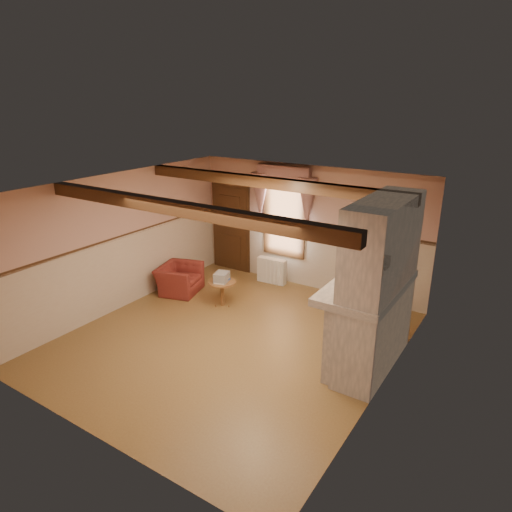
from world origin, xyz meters
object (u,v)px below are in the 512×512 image
Objects in this scene: radiator at (272,271)px; oil_lamp at (381,264)px; bowl at (373,276)px; armchair at (179,279)px; mantel_clock at (384,262)px; side_table at (222,293)px.

oil_lamp is (3.01, -1.51, 1.26)m from radiator.
oil_lamp reaches higher than bowl.
oil_lamp reaches higher than radiator.
armchair is 2.16m from radiator.
oil_lamp reaches higher than mantel_clock.
side_table is at bearing 176.02° from bowl.
oil_lamp is (0.00, -0.21, 0.04)m from mantel_clock.
mantel_clock is 0.86× the size of oil_lamp.
armchair is 3.99× the size of mantel_clock.
side_table is 2.42× the size of mantel_clock.
mantel_clock is 0.22m from oil_lamp.
oil_lamp is at bearing -104.66° from armchair.
mantel_clock is (0.00, 0.56, 0.06)m from bowl.
side_table is 3.49m from oil_lamp.
oil_lamp is (4.48, 0.08, 1.25)m from armchair.
bowl is 1.12× the size of oil_lamp.
armchair is at bearing -136.34° from radiator.
radiator is 2.50× the size of oil_lamp.
bowl is (3.24, -0.23, 1.18)m from side_table.
radiator is at bearing -58.59° from armchair.
side_table is at bearing -174.14° from mantel_clock.
armchair reaches higher than side_table.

